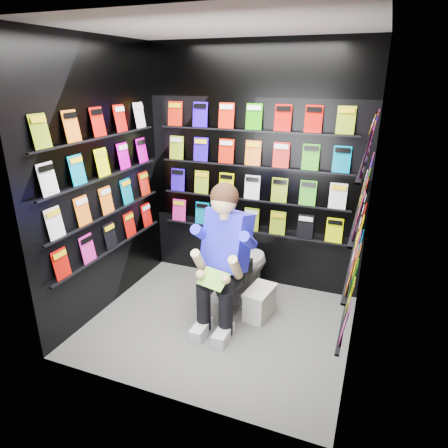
% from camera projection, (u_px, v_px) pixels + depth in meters
% --- Properties ---
extents(floor, '(2.40, 2.40, 0.00)m').
position_uv_depth(floor, '(219.00, 324.00, 3.85)').
color(floor, '#5C5C5A').
rests_on(floor, ground).
extents(ceiling, '(2.40, 2.40, 0.00)m').
position_uv_depth(ceiling, '(217.00, 25.00, 2.93)').
color(ceiling, white).
rests_on(ceiling, floor).
extents(wall_back, '(2.40, 0.04, 2.60)m').
position_uv_depth(wall_back, '(253.00, 170.00, 4.26)').
color(wall_back, black).
rests_on(wall_back, floor).
extents(wall_front, '(2.40, 0.04, 2.60)m').
position_uv_depth(wall_front, '(158.00, 237.00, 2.52)').
color(wall_front, black).
rests_on(wall_front, floor).
extents(wall_left, '(0.04, 2.00, 2.60)m').
position_uv_depth(wall_left, '(102.00, 182.00, 3.80)').
color(wall_left, black).
rests_on(wall_left, floor).
extents(wall_right, '(0.04, 2.00, 2.60)m').
position_uv_depth(wall_right, '(366.00, 212.00, 2.98)').
color(wall_right, black).
rests_on(wall_right, floor).
extents(comics_back, '(2.10, 0.06, 1.37)m').
position_uv_depth(comics_back, '(253.00, 170.00, 4.23)').
color(comics_back, red).
rests_on(comics_back, wall_back).
extents(comics_left, '(0.06, 1.70, 1.37)m').
position_uv_depth(comics_left, '(104.00, 182.00, 3.79)').
color(comics_left, red).
rests_on(comics_left, wall_left).
extents(comics_right, '(0.06, 1.70, 1.37)m').
position_uv_depth(comics_right, '(362.00, 211.00, 2.99)').
color(comics_right, red).
rests_on(comics_right, wall_right).
extents(toilet, '(0.60, 0.83, 0.73)m').
position_uv_depth(toilet, '(240.00, 266.00, 4.21)').
color(toilet, white).
rests_on(toilet, floor).
extents(longbox, '(0.25, 0.39, 0.27)m').
position_uv_depth(longbox, '(260.00, 304.00, 3.94)').
color(longbox, silver).
rests_on(longbox, floor).
extents(longbox_lid, '(0.27, 0.41, 0.03)m').
position_uv_depth(longbox_lid, '(260.00, 290.00, 3.89)').
color(longbox_lid, silver).
rests_on(longbox_lid, longbox).
extents(reader, '(0.77, 0.95, 1.53)m').
position_uv_depth(reader, '(228.00, 241.00, 3.72)').
color(reader, '#302CCE').
rests_on(reader, toilet).
extents(held_comic, '(0.30, 0.22, 0.11)m').
position_uv_depth(held_comic, '(213.00, 279.00, 3.50)').
color(held_comic, '#3AB76A').
rests_on(held_comic, reader).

